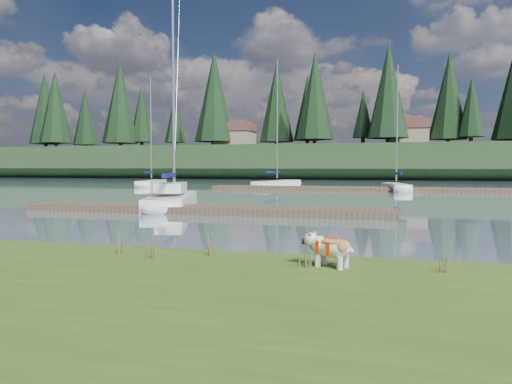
% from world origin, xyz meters
% --- Properties ---
extents(ground, '(200.00, 200.00, 0.00)m').
position_xyz_m(ground, '(0.00, 30.00, 0.00)').
color(ground, gray).
rests_on(ground, ground).
extents(bank, '(60.00, 9.00, 0.35)m').
position_xyz_m(bank, '(0.00, -6.00, 0.17)').
color(bank, '#39541B').
rests_on(bank, ground).
extents(ridge, '(200.00, 20.00, 5.00)m').
position_xyz_m(ridge, '(0.00, 73.00, 2.50)').
color(ridge, '#1B3017').
rests_on(ridge, ground).
extents(bulldog, '(0.91, 0.60, 0.53)m').
position_xyz_m(bulldog, '(2.80, -2.59, 0.68)').
color(bulldog, silver).
rests_on(bulldog, bank).
extents(sailboat_main, '(4.41, 9.07, 12.87)m').
position_xyz_m(sailboat_main, '(-6.92, 12.59, 0.42)').
color(sailboat_main, white).
rests_on(sailboat_main, ground).
extents(dock_near, '(16.00, 2.00, 0.30)m').
position_xyz_m(dock_near, '(-4.00, 9.00, 0.15)').
color(dock_near, '#4C3D2C').
rests_on(dock_near, ground).
extents(dock_far, '(26.00, 2.20, 0.30)m').
position_xyz_m(dock_far, '(2.00, 30.00, 0.15)').
color(dock_far, '#4C3D2C').
rests_on(dock_far, ground).
extents(sailboat_bg_0, '(2.96, 7.53, 10.79)m').
position_xyz_m(sailboat_bg_0, '(-19.24, 34.49, 0.32)').
color(sailboat_bg_0, white).
rests_on(sailboat_bg_0, ground).
extents(sailboat_bg_1, '(3.69, 8.46, 12.37)m').
position_xyz_m(sailboat_bg_1, '(-6.89, 37.37, 0.33)').
color(sailboat_bg_1, white).
rests_on(sailboat_bg_1, ground).
extents(sailboat_bg_2, '(2.48, 6.79, 10.16)m').
position_xyz_m(sailboat_bg_2, '(3.96, 31.64, 0.33)').
color(sailboat_bg_2, white).
rests_on(sailboat_bg_2, ground).
extents(weed_0, '(0.17, 0.14, 0.72)m').
position_xyz_m(weed_0, '(-0.32, -2.66, 0.65)').
color(weed_0, '#475B23').
rests_on(weed_0, bank).
extents(weed_1, '(0.17, 0.14, 0.53)m').
position_xyz_m(weed_1, '(0.54, -2.13, 0.57)').
color(weed_1, '#475B23').
rests_on(weed_1, bank).
extents(weed_2, '(0.17, 0.14, 0.74)m').
position_xyz_m(weed_2, '(3.01, -2.41, 0.66)').
color(weed_2, '#475B23').
rests_on(weed_2, bank).
extents(weed_3, '(0.17, 0.14, 0.60)m').
position_xyz_m(weed_3, '(-1.15, -2.37, 0.60)').
color(weed_3, '#475B23').
rests_on(weed_3, bank).
extents(weed_4, '(0.17, 0.14, 0.51)m').
position_xyz_m(weed_4, '(2.39, -2.70, 0.57)').
color(weed_4, '#475B23').
rests_on(weed_4, bank).
extents(weed_5, '(0.17, 0.14, 0.58)m').
position_xyz_m(weed_5, '(4.56, -2.52, 0.59)').
color(weed_5, '#475B23').
rests_on(weed_5, bank).
extents(mud_lip, '(60.00, 0.50, 0.14)m').
position_xyz_m(mud_lip, '(0.00, -1.60, 0.07)').
color(mud_lip, '#33281C').
rests_on(mud_lip, ground).
extents(conifer_0, '(5.72, 5.72, 14.15)m').
position_xyz_m(conifer_0, '(-55.00, 67.00, 12.64)').
color(conifer_0, '#382619').
rests_on(conifer_0, ridge).
extents(conifer_1, '(4.40, 4.40, 11.30)m').
position_xyz_m(conifer_1, '(-40.00, 71.00, 11.28)').
color(conifer_1, '#382619').
rests_on(conifer_1, ridge).
extents(conifer_2, '(6.60, 6.60, 16.05)m').
position_xyz_m(conifer_2, '(-25.00, 68.00, 13.54)').
color(conifer_2, '#382619').
rests_on(conifer_2, ridge).
extents(conifer_3, '(4.84, 4.84, 12.25)m').
position_xyz_m(conifer_3, '(-10.00, 72.00, 11.74)').
color(conifer_3, '#382619').
rests_on(conifer_3, ridge).
extents(conifer_4, '(6.16, 6.16, 15.10)m').
position_xyz_m(conifer_4, '(3.00, 66.00, 13.09)').
color(conifer_4, '#382619').
rests_on(conifer_4, ridge).
extents(conifer_5, '(3.96, 3.96, 10.35)m').
position_xyz_m(conifer_5, '(15.00, 70.00, 10.83)').
color(conifer_5, '#382619').
rests_on(conifer_5, ridge).
extents(house_0, '(6.30, 5.30, 4.65)m').
position_xyz_m(house_0, '(-22.00, 70.00, 7.31)').
color(house_0, gray).
rests_on(house_0, ridge).
extents(house_1, '(6.30, 5.30, 4.65)m').
position_xyz_m(house_1, '(6.00, 71.00, 7.31)').
color(house_1, gray).
rests_on(house_1, ridge).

